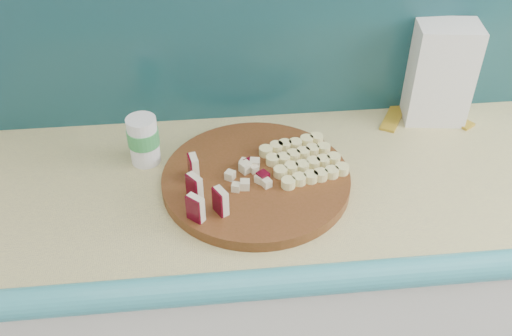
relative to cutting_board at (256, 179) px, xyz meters
The scene contains 9 objects.
kitchen_counter 0.63m from the cutting_board, ahead, with size 2.20×0.63×0.91m.
backsplash 0.56m from the cutting_board, 35.18° to the left, with size 2.20×0.02×0.50m, color teal.
cutting_board is the anchor object (origin of this frame).
apple_wedges 0.15m from the cutting_board, 148.89° to the right, with size 0.08×0.17×0.06m.
apple_chunks 0.04m from the cutting_board, 164.76° to the right, with size 0.07×0.07×0.02m.
banana_slices 0.12m from the cutting_board, 16.32° to the left, with size 0.19×0.19×0.02m.
flour_bag 0.56m from the cutting_board, 25.06° to the left, with size 0.15×0.11×0.26m, color white.
canister 0.28m from the cutting_board, 155.72° to the left, with size 0.07×0.07×0.12m.
banana_peel 0.53m from the cutting_board, 28.72° to the left, with size 0.26×0.21×0.01m.
Camera 1 is at (-0.42, 0.50, 1.75)m, focal length 40.00 mm.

